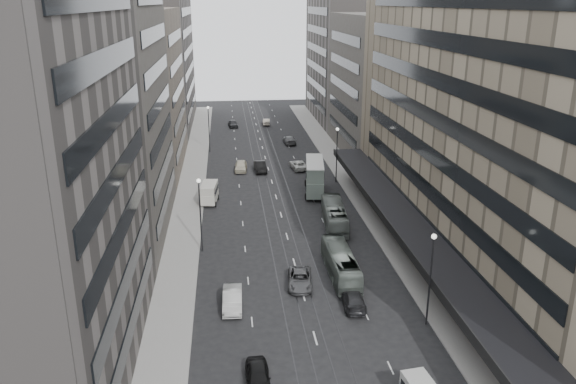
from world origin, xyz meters
name	(u,v)px	position (x,y,z in m)	size (l,w,h in m)	color
ground	(305,301)	(0.00, 0.00, 0.00)	(220.00, 220.00, 0.00)	black
sidewalk_right	(347,176)	(12.00, 37.50, 0.07)	(4.00, 125.00, 0.15)	gray
sidewalk_left	(193,181)	(-12.00, 37.50, 0.07)	(4.00, 125.00, 0.15)	gray
department_store	(507,117)	(21.45, 8.00, 14.95)	(19.20, 60.00, 30.00)	gray
building_right_mid	(385,85)	(21.50, 52.00, 12.00)	(15.00, 28.00, 24.00)	#46423D
building_right_far	(349,57)	(21.50, 82.00, 14.00)	(15.00, 32.00, 28.00)	#625C58
building_left_b	(88,88)	(-21.50, 19.00, 17.00)	(15.00, 26.00, 34.00)	#46423D
building_left_c	(130,92)	(-21.50, 46.00, 12.50)	(15.00, 28.00, 25.00)	#706457
building_left_d	(153,61)	(-21.50, 79.00, 14.00)	(15.00, 38.00, 28.00)	#625C58
lamp_right_near	(431,269)	(9.70, -5.00, 5.20)	(0.44, 0.44, 8.32)	#262628
lamp_right_far	(337,148)	(9.70, 35.00, 5.20)	(0.44, 0.44, 8.32)	#262628
lamp_left_near	(200,207)	(-9.70, 12.00, 5.20)	(0.44, 0.44, 8.32)	#262628
lamp_left_far	(209,124)	(-9.70, 55.00, 5.20)	(0.44, 0.44, 8.32)	#262628
bus_near	(341,263)	(4.21, 4.57, 1.38)	(2.32, 9.90, 2.76)	slate
bus_far	(334,215)	(6.07, 17.47, 1.41)	(2.37, 10.13, 2.82)	gray
double_decker	(315,176)	(5.60, 30.07, 2.53)	(3.59, 8.82, 4.69)	slate
panel_van	(209,192)	(-9.20, 27.49, 1.52)	(2.56, 4.57, 2.76)	beige
sedan_0	(258,377)	(-4.99, -11.45, 0.73)	(1.73, 4.30, 1.47)	black
sedan_1	(232,299)	(-6.60, -0.38, 0.80)	(1.69, 4.84, 1.59)	#B9B9B5
sedan_2	(300,279)	(-0.06, 2.99, 0.69)	(2.28, 4.94, 1.37)	#4E4E50
sedan_3	(353,299)	(4.16, -1.37, 0.69)	(1.92, 4.72, 1.37)	black
sedan_4	(241,166)	(-4.48, 42.34, 0.81)	(1.91, 4.75, 1.62)	beige
sedan_5	(260,167)	(-1.39, 41.59, 0.80)	(1.70, 4.86, 1.60)	black
sedan_6	(299,165)	(4.91, 42.28, 0.71)	(2.35, 5.10, 1.42)	silver
sedan_7	(289,140)	(5.37, 59.49, 0.74)	(2.07, 5.08, 1.48)	#5B5B5D
sedan_8	(233,123)	(-5.09, 75.81, 0.77)	(1.82, 4.52, 1.54)	#27272A
sedan_9	(266,122)	(2.27, 77.29, 0.69)	(1.46, 4.18, 1.38)	#B1A593
pedestrian	(504,362)	(12.91, -12.28, 1.18)	(0.75, 0.49, 2.05)	black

